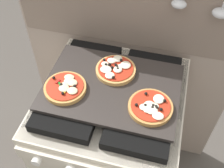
# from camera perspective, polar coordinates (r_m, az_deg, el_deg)

# --- Properties ---
(kitchen_backsplash) EXTENTS (1.10, 0.09, 1.55)m
(kitchen_backsplash) POSITION_cam_1_polar(r_m,az_deg,el_deg) (1.43, 3.53, 5.99)
(kitchen_backsplash) COLOR gray
(kitchen_backsplash) RESTS_ON ground_plane
(stove) EXTENTS (0.60, 0.64, 0.90)m
(stove) POSITION_cam_1_polar(r_m,az_deg,el_deg) (1.49, -0.02, -12.29)
(stove) COLOR beige
(stove) RESTS_ON ground_plane
(baking_tray) EXTENTS (0.54, 0.38, 0.02)m
(baking_tray) POSITION_cam_1_polar(r_m,az_deg,el_deg) (1.11, 0.00, -0.62)
(baking_tray) COLOR #2D2826
(baking_tray) RESTS_ON stove
(pizza_left) EXTENTS (0.17, 0.17, 0.03)m
(pizza_left) POSITION_cam_1_polar(r_m,az_deg,el_deg) (1.10, -9.59, -0.66)
(pizza_left) COLOR tan
(pizza_left) RESTS_ON baking_tray
(pizza_right) EXTENTS (0.17, 0.17, 0.03)m
(pizza_right) POSITION_cam_1_polar(r_m,az_deg,el_deg) (1.03, 8.02, -4.70)
(pizza_right) COLOR #C18947
(pizza_right) RESTS_ON baking_tray
(pizza_center) EXTENTS (0.17, 0.17, 0.03)m
(pizza_center) POSITION_cam_1_polar(r_m,az_deg,el_deg) (1.15, 0.72, 3.10)
(pizza_center) COLOR tan
(pizza_center) RESTS_ON baking_tray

